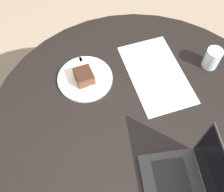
% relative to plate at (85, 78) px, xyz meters
% --- Properties ---
extents(ground_plane, '(12.00, 12.00, 0.00)m').
position_rel_plate_xyz_m(ground_plane, '(0.29, 0.13, -0.77)').
color(ground_plane, gray).
extents(dining_table, '(1.26, 1.26, 0.76)m').
position_rel_plate_xyz_m(dining_table, '(0.29, 0.13, -0.11)').
color(dining_table, black).
rests_on(dining_table, ground_plane).
extents(paper_document, '(0.41, 0.27, 0.00)m').
position_rel_plate_xyz_m(paper_document, '(0.10, 0.30, -0.00)').
color(paper_document, white).
rests_on(paper_document, dining_table).
extents(plate, '(0.24, 0.24, 0.01)m').
position_rel_plate_xyz_m(plate, '(0.00, 0.00, 0.00)').
color(plate, silver).
rests_on(plate, dining_table).
extents(cake_slice, '(0.08, 0.07, 0.05)m').
position_rel_plate_xyz_m(cake_slice, '(0.01, -0.01, 0.03)').
color(cake_slice, brown).
rests_on(cake_slice, plate).
extents(fork, '(0.17, 0.03, 0.00)m').
position_rel_plate_xyz_m(fork, '(-0.05, 0.01, 0.01)').
color(fork, silver).
rests_on(fork, plate).
extents(water_glass, '(0.07, 0.07, 0.10)m').
position_rel_plate_xyz_m(water_glass, '(0.15, 0.55, 0.04)').
color(water_glass, silver).
rests_on(water_glass, dining_table).
extents(laptop, '(0.35, 0.29, 0.25)m').
position_rel_plate_xyz_m(laptop, '(0.59, 0.15, 0.04)').
color(laptop, '#2D2D2D').
rests_on(laptop, dining_table).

